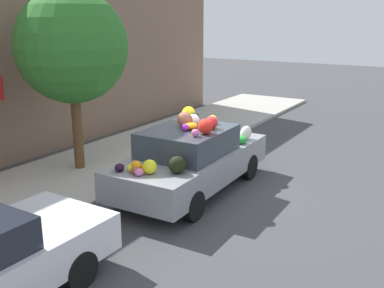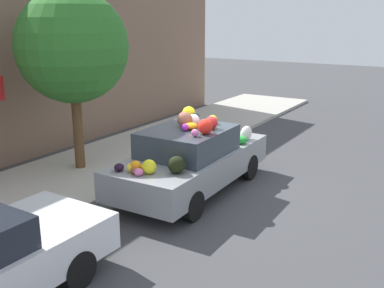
{
  "view_description": "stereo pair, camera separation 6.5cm",
  "coord_description": "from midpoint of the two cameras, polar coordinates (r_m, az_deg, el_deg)",
  "views": [
    {
      "loc": [
        -8.0,
        -5.04,
        3.71
      ],
      "look_at": [
        0.0,
        -0.14,
        1.07
      ],
      "focal_mm": 42.0,
      "sensor_mm": 36.0,
      "label": 1
    },
    {
      "loc": [
        -7.97,
        -5.1,
        3.71
      ],
      "look_at": [
        0.0,
        -0.14,
        1.07
      ],
      "focal_mm": 42.0,
      "sensor_mm": 36.0,
      "label": 2
    }
  ],
  "objects": [
    {
      "name": "ground_plane",
      "position": [
        10.16,
        -0.87,
        -5.69
      ],
      "size": [
        60.0,
        60.0,
        0.0
      ],
      "primitive_type": "plane",
      "color": "#424244"
    },
    {
      "name": "sidewalk_curb",
      "position": [
        11.72,
        -12.11,
        -2.8
      ],
      "size": [
        24.0,
        3.2,
        0.11
      ],
      "color": "#B2ADA3",
      "rests_on": "ground"
    },
    {
      "name": "building_facade",
      "position": [
        12.74,
        -20.68,
        10.72
      ],
      "size": [
        18.0,
        1.2,
        5.69
      ],
      "color": "#846651",
      "rests_on": "ground"
    },
    {
      "name": "street_tree",
      "position": [
        11.04,
        -15.21,
        11.78
      ],
      "size": [
        2.64,
        2.64,
        4.28
      ],
      "color": "brown",
      "rests_on": "sidewalk_curb"
    },
    {
      "name": "fire_hydrant",
      "position": [
        12.92,
        -0.44,
        1.13
      ],
      "size": [
        0.2,
        0.2,
        0.7
      ],
      "color": "gold",
      "rests_on": "sidewalk_curb"
    },
    {
      "name": "art_car",
      "position": [
        9.79,
        -0.31,
        -1.81
      ],
      "size": [
        4.33,
        1.87,
        1.78
      ],
      "rotation": [
        0.0,
        0.0,
        0.02
      ],
      "color": "gray",
      "rests_on": "ground"
    }
  ]
}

